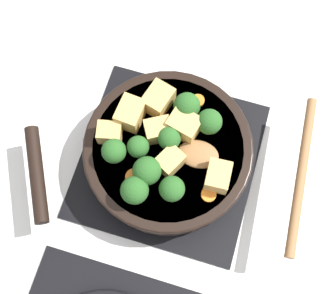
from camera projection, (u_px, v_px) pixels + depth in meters
name	position (u px, v px, depth m)	size (l,w,h in m)	color
ground_plane	(168.00, 161.00, 0.85)	(2.40, 2.40, 0.00)	silver
front_burner_grate	(168.00, 159.00, 0.84)	(0.31, 0.31, 0.03)	black
skillet_pan	(166.00, 152.00, 0.80)	(0.39, 0.33, 0.05)	black
wooden_spoon	(260.00, 166.00, 0.76)	(0.22, 0.27, 0.02)	olive
tofu_cube_center_large	(218.00, 176.00, 0.74)	(0.05, 0.04, 0.04)	tan
tofu_cube_near_handle	(110.00, 133.00, 0.77)	(0.04, 0.03, 0.03)	tan
tofu_cube_east_chunk	(131.00, 113.00, 0.77)	(0.05, 0.04, 0.04)	tan
tofu_cube_west_chunk	(158.00, 100.00, 0.78)	(0.05, 0.04, 0.04)	tan
tofu_cube_back_piece	(158.00, 130.00, 0.77)	(0.04, 0.03, 0.03)	tan
tofu_cube_front_piece	(170.00, 161.00, 0.75)	(0.04, 0.03, 0.03)	tan
tofu_cube_mid_small	(184.00, 125.00, 0.77)	(0.05, 0.04, 0.04)	tan
broccoli_floret_near_spoon	(172.00, 189.00, 0.73)	(0.04, 0.04, 0.05)	#709956
broccoli_floret_center_top	(171.00, 139.00, 0.75)	(0.04, 0.04, 0.05)	#709956
broccoli_floret_east_rim	(209.00, 122.00, 0.76)	(0.04, 0.04, 0.05)	#709956
broccoli_floret_west_rim	(138.00, 147.00, 0.75)	(0.04, 0.04, 0.04)	#709956
broccoli_floret_north_edge	(135.00, 190.00, 0.72)	(0.04, 0.04, 0.05)	#709956
broccoli_floret_south_cluster	(114.00, 151.00, 0.75)	(0.04, 0.04, 0.05)	#709956
broccoli_floret_mid_floret	(187.00, 106.00, 0.77)	(0.04, 0.04, 0.05)	#709956
broccoli_floret_small_inner	(147.00, 171.00, 0.73)	(0.05, 0.05, 0.05)	#709956
carrot_slice_orange_thin	(134.00, 177.00, 0.76)	(0.03, 0.03, 0.01)	orange
carrot_slice_near_center	(209.00, 195.00, 0.75)	(0.02, 0.02, 0.01)	orange
carrot_slice_edge_slice	(198.00, 100.00, 0.80)	(0.02, 0.02, 0.01)	orange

